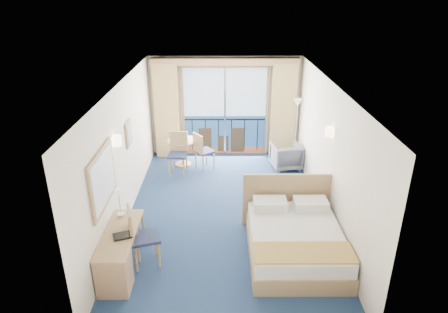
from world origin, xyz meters
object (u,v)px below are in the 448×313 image
(bed, at_px, (295,239))
(desk_chair, at_px, (139,234))
(desk, at_px, (115,265))
(table_chair_a, at_px, (202,149))
(round_table, at_px, (182,146))
(floor_lamp, at_px, (297,114))
(table_chair_b, at_px, (178,150))
(nightstand, at_px, (310,198))
(armchair, at_px, (286,156))

(bed, height_order, desk_chair, bed)
(desk, distance_m, table_chair_a, 4.49)
(bed, height_order, round_table, bed)
(desk, bearing_deg, bed, 15.22)
(floor_lamp, relative_size, round_table, 2.22)
(table_chair_b, bearing_deg, bed, -49.81)
(round_table, bearing_deg, nightstand, -38.94)
(nightstand, distance_m, desk, 4.18)
(armchair, height_order, table_chair_b, table_chair_b)
(bed, xyz_separation_m, desk_chair, (-2.64, -0.27, 0.30))
(floor_lamp, distance_m, round_table, 3.08)
(bed, xyz_separation_m, nightstand, (0.57, 1.49, -0.02))
(desk, distance_m, round_table, 4.65)
(nightstand, height_order, desk, desk)
(bed, bearing_deg, round_table, 121.06)
(bed, height_order, nightstand, bed)
(desk_chair, bearing_deg, floor_lamp, -54.03)
(desk, relative_size, table_chair_a, 1.54)
(armchair, xyz_separation_m, table_chair_a, (-2.16, -0.06, 0.22))
(desk, height_order, round_table, desk)
(nightstand, height_order, armchair, armchair)
(bed, relative_size, nightstand, 3.60)
(round_table, bearing_deg, bed, -58.94)
(desk_chair, relative_size, table_chair_b, 1.03)
(desk_chair, xyz_separation_m, table_chair_b, (0.28, 3.64, -0.02))
(armchair, bearing_deg, desk, 43.36)
(nightstand, relative_size, table_chair_b, 0.55)
(bed, bearing_deg, armchair, 84.05)
(table_chair_a, bearing_deg, armchair, -124.99)
(floor_lamp, relative_size, table_chair_a, 1.75)
(table_chair_b, bearing_deg, desk, -92.53)
(floor_lamp, height_order, table_chair_a, floor_lamp)
(desk_chair, height_order, table_chair_b, desk_chair)
(nightstand, height_order, table_chair_b, table_chair_b)
(floor_lamp, bearing_deg, nightstand, -92.21)
(armchair, relative_size, table_chair_b, 0.69)
(armchair, height_order, desk, desk)
(round_table, distance_m, table_chair_a, 0.58)
(desk_chair, bearing_deg, nightstand, -78.03)
(nightstand, xyz_separation_m, desk_chair, (-3.21, -1.76, 0.32))
(bed, xyz_separation_m, armchair, (0.38, 3.60, 0.02))
(table_chair_b, bearing_deg, nightstand, -27.39)
(round_table, bearing_deg, table_chair_a, -27.10)
(round_table, bearing_deg, floor_lamp, 5.36)
(nightstand, bearing_deg, round_table, 141.06)
(desk, xyz_separation_m, table_chair_a, (1.14, 4.34, 0.16))
(bed, relative_size, table_chair_a, 2.13)
(nightstand, distance_m, desk_chair, 3.68)
(floor_lamp, distance_m, desk, 6.13)
(desk_chair, distance_m, table_chair_b, 3.65)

